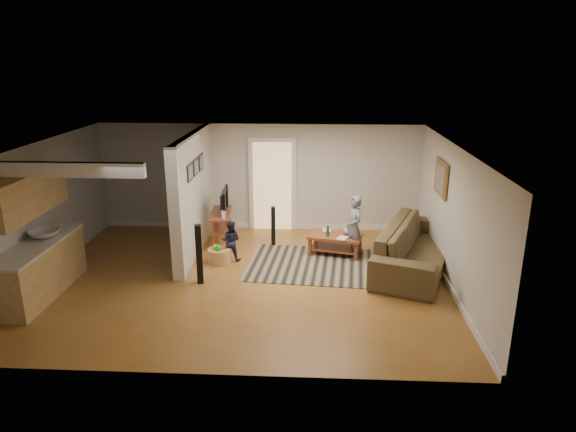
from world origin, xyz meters
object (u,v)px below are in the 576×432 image
(toy_basket, at_px, (219,255))
(toddler, at_px, (231,260))
(coffee_table, at_px, (336,239))
(child, at_px, (353,257))
(speaker_left, at_px, (199,254))
(tv_console, at_px, (221,215))
(speaker_right, at_px, (273,226))
(sofa, at_px, (415,267))

(toy_basket, bearing_deg, toddler, 38.36)
(coffee_table, height_order, child, child)
(speaker_left, xyz_separation_m, child, (2.89, 1.41, -0.56))
(coffee_table, distance_m, speaker_left, 3.00)
(toddler, bearing_deg, tv_console, -62.76)
(coffee_table, relative_size, speaker_left, 1.08)
(toddler, bearing_deg, speaker_left, 77.73)
(speaker_left, distance_m, toddler, 1.32)
(child, height_order, toddler, child)
(speaker_right, bearing_deg, coffee_table, -28.91)
(sofa, relative_size, toddler, 3.59)
(coffee_table, relative_size, toy_basket, 2.65)
(toy_basket, distance_m, toddler, 0.32)
(tv_console, relative_size, speaker_right, 1.33)
(speaker_left, bearing_deg, toddler, 55.08)
(coffee_table, xyz_separation_m, toddler, (-2.15, -0.45, -0.33))
(speaker_right, xyz_separation_m, toddler, (-0.79, -0.90, -0.44))
(coffee_table, height_order, toy_basket, coffee_table)
(speaker_left, distance_m, child, 3.26)
(sofa, xyz_separation_m, toy_basket, (-3.90, 0.03, 0.17))
(sofa, distance_m, tv_console, 4.25)
(toy_basket, bearing_deg, speaker_left, -100.81)
(speaker_left, bearing_deg, speaker_right, 44.07)
(toy_basket, relative_size, toddler, 0.55)
(child, bearing_deg, toddler, -105.25)
(coffee_table, distance_m, child, 0.50)
(speaker_right, bearing_deg, tv_console, 166.65)
(tv_console, relative_size, speaker_left, 1.04)
(speaker_left, bearing_deg, sofa, -2.81)
(speaker_right, relative_size, toy_basket, 1.93)
(toy_basket, bearing_deg, tv_console, 96.97)
(sofa, height_order, child, child)
(coffee_table, bearing_deg, toddler, -168.21)
(speaker_right, xyz_separation_m, child, (1.70, -0.61, -0.44))
(sofa, relative_size, toy_basket, 6.52)
(sofa, distance_m, toy_basket, 3.90)
(child, xyz_separation_m, toddler, (-2.49, -0.29, 0.00))
(toddler, bearing_deg, speaker_right, -124.27)
(sofa, distance_m, child, 1.29)
(toddler, bearing_deg, toy_basket, 45.44)
(coffee_table, height_order, tv_console, tv_console)
(tv_console, height_order, speaker_left, speaker_left)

